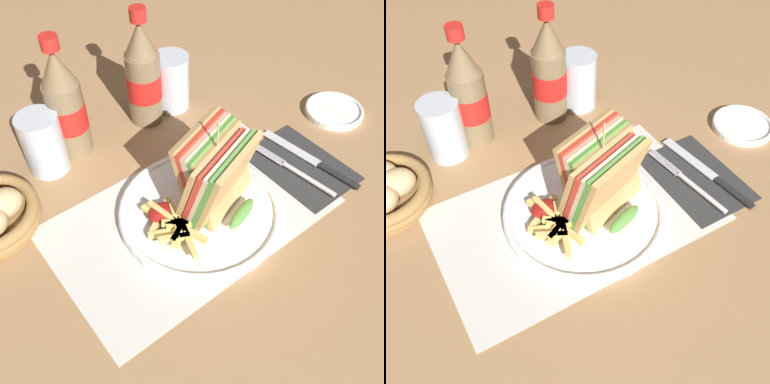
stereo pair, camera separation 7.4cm
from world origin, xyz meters
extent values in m
plane|color=#9E754C|center=(0.00, 0.00, 0.00)|extent=(4.00, 4.00, 0.00)
cube|color=silver|center=(-0.02, 0.00, 0.00)|extent=(0.46, 0.28, 0.00)
cylinder|color=white|center=(-0.01, -0.01, 0.01)|extent=(0.27, 0.27, 0.01)
torus|color=white|center=(-0.01, -0.01, 0.01)|extent=(0.27, 0.27, 0.01)
cube|color=tan|center=(0.02, -0.04, 0.09)|extent=(0.14, 0.08, 0.13)
cube|color=#518E3D|center=(0.02, -0.03, 0.09)|extent=(0.14, 0.08, 0.13)
cube|color=beige|center=(0.01, -0.02, 0.08)|extent=(0.14, 0.08, 0.13)
cube|color=red|center=(0.01, -0.01, 0.08)|extent=(0.14, 0.08, 0.13)
cube|color=tan|center=(0.01, 0.00, 0.08)|extent=(0.14, 0.08, 0.13)
ellipsoid|color=#518E3D|center=(0.03, -0.07, 0.03)|extent=(0.07, 0.04, 0.02)
cube|color=tan|center=(0.03, -0.02, 0.08)|extent=(0.14, 0.08, 0.13)
cube|color=#518E3D|center=(0.03, -0.01, 0.08)|extent=(0.14, 0.08, 0.13)
cube|color=beige|center=(0.02, 0.00, 0.08)|extent=(0.14, 0.08, 0.13)
cube|color=red|center=(0.02, 0.01, 0.09)|extent=(0.14, 0.08, 0.13)
cube|color=tan|center=(0.02, 0.02, 0.09)|extent=(0.14, 0.08, 0.13)
ellipsoid|color=#518E3D|center=(0.03, -0.01, 0.03)|extent=(0.07, 0.04, 0.02)
cylinder|color=tan|center=(0.02, -0.01, 0.10)|extent=(0.00, 0.00, 0.17)
cube|color=#E5C166|center=(-0.08, 0.01, 0.02)|extent=(0.02, 0.07, 0.01)
cube|color=#E5C166|center=(-0.07, -0.03, 0.02)|extent=(0.06, 0.05, 0.01)
cube|color=#E5C166|center=(-0.08, -0.02, 0.02)|extent=(0.06, 0.04, 0.01)
cube|color=#E5C166|center=(-0.07, 0.02, 0.02)|extent=(0.07, 0.05, 0.01)
cube|color=#E5C166|center=(-0.06, -0.02, 0.03)|extent=(0.05, 0.02, 0.01)
cube|color=#E5C166|center=(-0.08, -0.03, 0.03)|extent=(0.05, 0.04, 0.01)
cube|color=#E5C166|center=(-0.09, -0.04, 0.03)|extent=(0.05, 0.03, 0.01)
cube|color=#E5C166|center=(-0.07, -0.05, 0.03)|extent=(0.03, 0.07, 0.01)
cube|color=#E5C166|center=(-0.07, 0.01, 0.03)|extent=(0.02, 0.06, 0.01)
cube|color=#E5C166|center=(-0.05, -0.02, 0.03)|extent=(0.05, 0.04, 0.01)
cube|color=#E5C166|center=(-0.07, -0.03, 0.03)|extent=(0.05, 0.03, 0.01)
cube|color=#E5C166|center=(-0.07, -0.02, 0.03)|extent=(0.04, 0.04, 0.01)
cube|color=#E5C166|center=(-0.06, -0.02, 0.03)|extent=(0.04, 0.07, 0.01)
cube|color=#E5C166|center=(-0.06, -0.05, 0.03)|extent=(0.03, 0.06, 0.01)
ellipsoid|color=maroon|center=(-0.07, 0.02, 0.03)|extent=(0.05, 0.04, 0.02)
cube|color=#2D2D2D|center=(0.21, -0.03, 0.00)|extent=(0.13, 0.19, 0.00)
cylinder|color=silver|center=(0.19, -0.07, 0.01)|extent=(0.02, 0.11, 0.01)
cylinder|color=silver|center=(0.17, 0.02, 0.01)|extent=(0.01, 0.07, 0.00)
cylinder|color=silver|center=(0.18, 0.02, 0.01)|extent=(0.01, 0.07, 0.00)
cylinder|color=silver|center=(0.18, 0.02, 0.01)|extent=(0.01, 0.07, 0.00)
cylinder|color=silver|center=(0.18, 0.02, 0.01)|extent=(0.01, 0.07, 0.00)
cube|color=black|center=(0.24, -0.10, 0.01)|extent=(0.02, 0.09, 0.00)
cube|color=silver|center=(0.23, 0.01, 0.01)|extent=(0.03, 0.13, 0.00)
cylinder|color=#7A6647|center=(-0.09, 0.27, 0.07)|extent=(0.07, 0.07, 0.15)
cylinder|color=red|center=(-0.09, 0.27, 0.08)|extent=(0.07, 0.07, 0.05)
cone|color=#7A6647|center=(-0.09, 0.27, 0.18)|extent=(0.06, 0.06, 0.07)
cylinder|color=red|center=(-0.09, 0.27, 0.22)|extent=(0.03, 0.03, 0.02)
cylinder|color=#7A6647|center=(0.07, 0.26, 0.07)|extent=(0.07, 0.07, 0.15)
cylinder|color=red|center=(0.07, 0.26, 0.08)|extent=(0.07, 0.07, 0.05)
cone|color=#7A6647|center=(0.07, 0.26, 0.18)|extent=(0.06, 0.06, 0.07)
cylinder|color=red|center=(0.07, 0.26, 0.22)|extent=(0.03, 0.03, 0.02)
cylinder|color=silver|center=(0.13, 0.26, 0.06)|extent=(0.07, 0.07, 0.12)
cylinder|color=black|center=(0.13, 0.26, 0.02)|extent=(0.06, 0.06, 0.04)
cylinder|color=silver|center=(-0.15, 0.25, 0.06)|extent=(0.07, 0.07, 0.12)
cylinder|color=black|center=(-0.15, 0.25, 0.03)|extent=(0.06, 0.06, 0.07)
ellipsoid|color=tan|center=(-0.26, 0.19, 0.04)|extent=(0.06, 0.05, 0.05)
cylinder|color=white|center=(0.38, 0.03, 0.01)|extent=(0.12, 0.12, 0.01)
torus|color=white|center=(0.38, 0.03, 0.01)|extent=(0.12, 0.12, 0.01)
camera|label=1|loc=(-0.32, -0.37, 0.59)|focal=42.00mm
camera|label=2|loc=(-0.26, -0.41, 0.59)|focal=42.00mm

